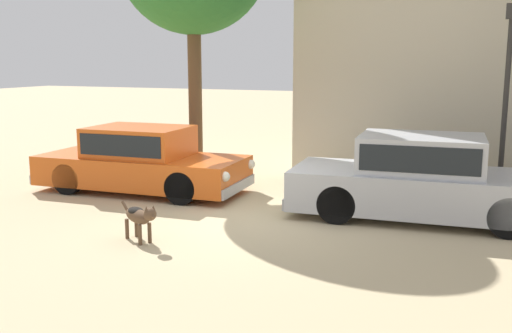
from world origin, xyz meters
The scene contains 5 objects.
ground_plane centered at (0.00, 0.00, 0.00)m, with size 80.00×80.00×0.00m, color tan.
parked_sedan_nearest centered at (-2.97, 1.12, 0.68)m, with size 4.60×1.97×1.38m.
parked_sedan_second centered at (2.81, 1.14, 0.73)m, with size 4.80×2.11×1.48m.
stray_dog_spotted centered at (-1.02, -1.91, 0.41)m, with size 0.97×0.57×0.64m.
street_lamp centered at (4.08, 2.88, 2.43)m, with size 0.22×0.22×3.80m.
Camera 1 is at (3.98, -9.32, 2.79)m, focal length 41.31 mm.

